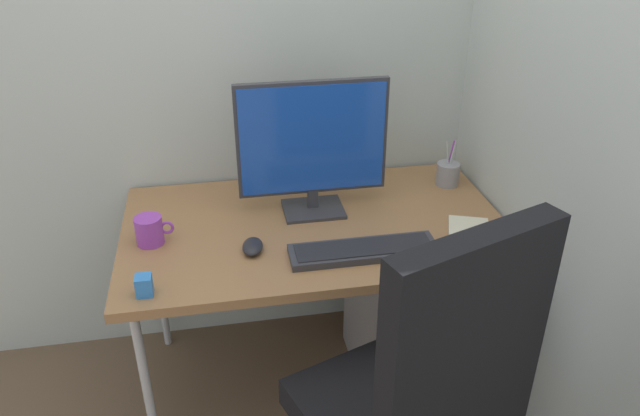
# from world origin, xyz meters

# --- Properties ---
(ground_plane) EXTENTS (8.00, 8.00, 0.00)m
(ground_plane) POSITION_xyz_m (0.00, 0.00, 0.00)
(ground_plane) COLOR brown
(wall_side_right) EXTENTS (0.04, 2.48, 2.80)m
(wall_side_right) POSITION_xyz_m (0.68, -0.25, 1.40)
(wall_side_right) COLOR #B7C1BC
(wall_side_right) RESTS_ON ground_plane
(desk) EXTENTS (1.30, 0.77, 0.72)m
(desk) POSITION_xyz_m (0.00, 0.00, 0.68)
(desk) COLOR #996B42
(desk) RESTS_ON ground_plane
(office_chair) EXTENTS (0.65, 0.64, 1.12)m
(office_chair) POSITION_xyz_m (0.16, -0.68, 0.57)
(office_chair) COLOR black
(office_chair) RESTS_ON ground_plane
(filing_cabinet) EXTENTS (0.39, 0.50, 0.60)m
(filing_cabinet) POSITION_xyz_m (0.35, -0.02, 0.30)
(filing_cabinet) COLOR gray
(filing_cabinet) RESTS_ON ground_plane
(monitor) EXTENTS (0.51, 0.17, 0.47)m
(monitor) POSITION_xyz_m (0.01, 0.10, 0.97)
(monitor) COLOR #333338
(monitor) RESTS_ON desk
(keyboard) EXTENTS (0.47, 0.13, 0.03)m
(keyboard) POSITION_xyz_m (0.12, -0.22, 0.73)
(keyboard) COLOR #333338
(keyboard) RESTS_ON desk
(mouse) EXTENTS (0.08, 0.11, 0.03)m
(mouse) POSITION_xyz_m (-0.23, -0.14, 0.73)
(mouse) COLOR black
(mouse) RESTS_ON desk
(pen_holder) EXTENTS (0.09, 0.09, 0.18)m
(pen_holder) POSITION_xyz_m (0.55, 0.20, 0.76)
(pen_holder) COLOR gray
(pen_holder) RESTS_ON desk
(notebook) EXTENTS (0.20, 0.24, 0.02)m
(notebook) POSITION_xyz_m (0.49, -0.17, 0.72)
(notebook) COLOR beige
(notebook) RESTS_ON desk
(coffee_mug) EXTENTS (0.12, 0.09, 0.09)m
(coffee_mug) POSITION_xyz_m (-0.54, -0.03, 0.76)
(coffee_mug) COLOR purple
(coffee_mug) RESTS_ON desk
(desk_clamp_accessory) EXTENTS (0.05, 0.05, 0.06)m
(desk_clamp_accessory) POSITION_xyz_m (-0.55, -0.31, 0.75)
(desk_clamp_accessory) COLOR #337FD8
(desk_clamp_accessory) RESTS_ON desk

